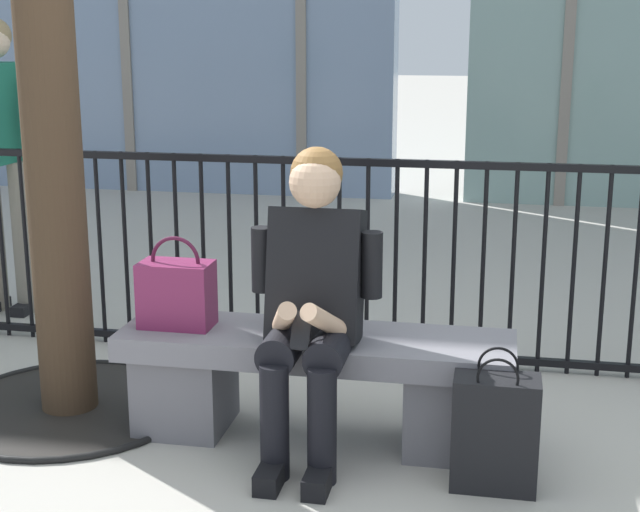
# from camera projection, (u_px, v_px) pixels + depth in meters

# --- Properties ---
(ground_plane) EXTENTS (60.00, 60.00, 0.00)m
(ground_plane) POSITION_uv_depth(u_px,v_px,m) (315.00, 437.00, 3.84)
(ground_plane) COLOR #B2ADA3
(stone_bench) EXTENTS (1.60, 0.44, 0.45)m
(stone_bench) POSITION_uv_depth(u_px,v_px,m) (315.00, 375.00, 3.78)
(stone_bench) COLOR slate
(stone_bench) RESTS_ON ground
(seated_person_with_phone) EXTENTS (0.52, 0.66, 1.21)m
(seated_person_with_phone) POSITION_uv_depth(u_px,v_px,m) (312.00, 295.00, 3.56)
(seated_person_with_phone) COLOR black
(seated_person_with_phone) RESTS_ON ground
(handbag_on_bench) EXTENTS (0.30, 0.17, 0.38)m
(handbag_on_bench) POSITION_uv_depth(u_px,v_px,m) (177.00, 293.00, 3.80)
(handbag_on_bench) COLOR #7A234C
(handbag_on_bench) RESTS_ON stone_bench
(shopping_bag) EXTENTS (0.31, 0.17, 0.52)m
(shopping_bag) POSITION_uv_depth(u_px,v_px,m) (495.00, 432.00, 3.37)
(shopping_bag) COLOR black
(shopping_bag) RESTS_ON ground
(bystander_at_railing) EXTENTS (0.55, 0.39, 1.71)m
(bystander_at_railing) POSITION_uv_depth(u_px,v_px,m) (1.00, 144.00, 5.33)
(bystander_at_railing) COLOR gray
(bystander_at_railing) RESTS_ON ground
(plaza_railing) EXTENTS (8.14, 0.04, 1.04)m
(plaza_railing) POSITION_uv_depth(u_px,v_px,m) (353.00, 260.00, 4.62)
(plaza_railing) COLOR black
(plaza_railing) RESTS_ON ground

